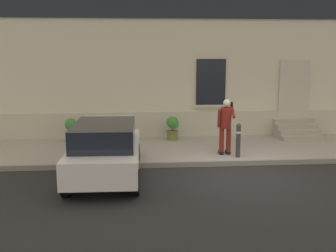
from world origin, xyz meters
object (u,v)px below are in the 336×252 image
Objects in this scene: hatchback_car_white at (105,149)px; planter_terracotta at (123,129)px; person_on_phone at (226,123)px; planter_charcoal at (71,129)px; bollard_near_person at (238,139)px; planter_olive at (173,127)px.

hatchback_car_white is 3.78m from planter_terracotta.
planter_terracotta is at bearing 141.69° from person_on_phone.
bollard_near_person is at bearing -25.51° from planter_charcoal.
person_on_phone reaches higher than planter_terracotta.
hatchback_car_white reaches higher than bollard_near_person.
planter_charcoal is (-5.03, 2.23, -0.55)m from person_on_phone.
bollard_near_person is 4.31m from planter_terracotta.
planter_terracotta is (0.36, 3.76, -0.18)m from hatchback_car_white.
hatchback_car_white is 4.52m from planter_olive.
planter_olive is at bearing 6.32° from planter_terracotta.
planter_charcoal is at bearing 154.49° from bollard_near_person.
person_on_phone is 2.03× the size of planter_terracotta.
planter_terracotta is 1.00× the size of planter_olive.
planter_charcoal and planter_olive have the same top height.
person_on_phone is at bearing 24.58° from hatchback_car_white.
planter_terracotta is at bearing -173.68° from planter_olive.
person_on_phone is 2.03× the size of planter_olive.
hatchback_car_white is 4.77× the size of planter_charcoal.
person_on_phone reaches higher than bollard_near_person.
planter_terracotta is (1.80, -0.11, 0.00)m from planter_charcoal.
person_on_phone is (-0.33, 0.33, 0.44)m from bollard_near_person.
planter_olive is at bearing 1.46° from planter_charcoal.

